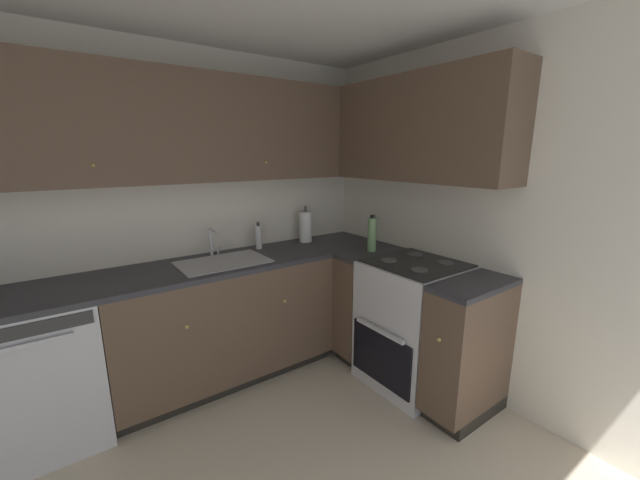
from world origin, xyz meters
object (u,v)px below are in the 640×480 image
object	(u,v)px
dishwasher	(42,372)
soap_bottle	(259,237)
paper_towel_roll	(306,227)
oven_range	(413,322)
oil_bottle	(372,234)

from	to	relation	value
dishwasher	soap_bottle	bearing A→B (deg)	6.86
dishwasher	paper_towel_roll	size ratio (longest dim) A/B	2.71
paper_towel_roll	dishwasher	bearing A→B (deg)	-175.29
soap_bottle	paper_towel_roll	distance (m)	0.45
dishwasher	soap_bottle	world-z (taller)	soap_bottle
oven_range	paper_towel_roll	world-z (taller)	paper_towel_roll
oven_range	oil_bottle	bearing A→B (deg)	92.47
oven_range	oil_bottle	world-z (taller)	oil_bottle
oven_range	paper_towel_roll	xyz separation A→B (m)	(-0.26, 1.02, 0.58)
paper_towel_roll	oil_bottle	bearing A→B (deg)	-67.23
oven_range	soap_bottle	world-z (taller)	soap_bottle
paper_towel_roll	oil_bottle	distance (m)	0.63
soap_bottle	paper_towel_roll	bearing A→B (deg)	-2.57
dishwasher	oil_bottle	xyz separation A→B (m)	(2.19, -0.42, 0.61)
dishwasher	oil_bottle	distance (m)	2.31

